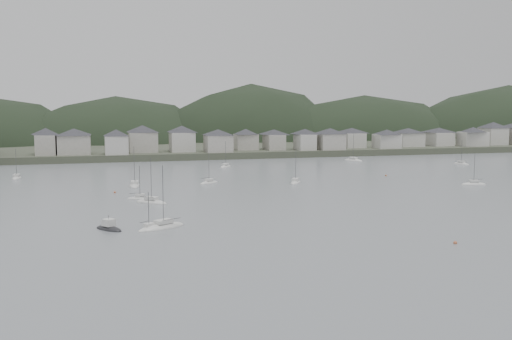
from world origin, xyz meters
name	(u,v)px	position (x,y,z in m)	size (l,w,h in m)	color
ground	(375,254)	(0.00, 0.00, 0.00)	(900.00, 900.00, 0.00)	slate
far_shore_land	(167,140)	(0.00, 295.00, 1.50)	(900.00, 250.00, 3.00)	#383D2D
forested_ridge	(180,164)	(4.83, 269.40, -11.28)	(851.55, 103.94, 102.57)	black
waterfront_town	(298,138)	(50.59, 183.34, 8.66)	(451.48, 28.46, 12.92)	#9D9A90
sailboat_lead	(209,183)	(-10.12, 94.18, 0.18)	(7.58, 6.29, 10.34)	silver
moored_fleet	(263,202)	(-3.68, 54.29, 0.18)	(216.35, 180.05, 13.66)	silver
motor_launch_far	(109,228)	(-42.16, 31.47, 0.30)	(6.33, 7.15, 3.71)	black
mooring_buoys	(300,200)	(6.71, 55.80, 0.15)	(175.93, 94.28, 0.70)	#B05E3A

